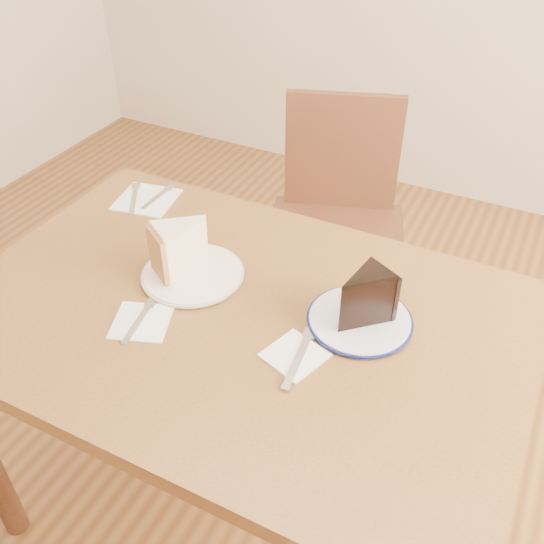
# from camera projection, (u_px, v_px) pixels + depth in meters

# --- Properties ---
(ground) EXTENTS (4.00, 4.00, 0.00)m
(ground) POSITION_uv_depth(u_px,v_px,m) (246.00, 506.00, 1.74)
(ground) COLOR #4F2F15
(ground) RESTS_ON ground
(table) EXTENTS (1.20, 0.80, 0.75)m
(table) POSITION_uv_depth(u_px,v_px,m) (238.00, 344.00, 1.34)
(table) COLOR #492D13
(table) RESTS_ON ground
(chair_far) EXTENTS (0.56, 0.56, 0.89)m
(chair_far) POSITION_uv_depth(u_px,v_px,m) (336.00, 225.00, 1.99)
(chair_far) COLOR #351A10
(chair_far) RESTS_ON ground
(plate_cream) EXTENTS (0.22, 0.22, 0.01)m
(plate_cream) POSITION_uv_depth(u_px,v_px,m) (193.00, 274.00, 1.36)
(plate_cream) COLOR white
(plate_cream) RESTS_ON table
(plate_navy) EXTENTS (0.21, 0.21, 0.01)m
(plate_navy) POSITION_uv_depth(u_px,v_px,m) (360.00, 320.00, 1.24)
(plate_navy) COLOR white
(plate_navy) RESTS_ON table
(carrot_cake) EXTENTS (0.13, 0.14, 0.11)m
(carrot_cake) POSITION_uv_depth(u_px,v_px,m) (184.00, 247.00, 1.34)
(carrot_cake) COLOR white
(carrot_cake) RESTS_ON plate_cream
(chocolate_cake) EXTENTS (0.12, 0.13, 0.11)m
(chocolate_cake) POSITION_uv_depth(u_px,v_px,m) (361.00, 302.00, 1.20)
(chocolate_cake) COLOR black
(chocolate_cake) RESTS_ON plate_navy
(napkin_cream) EXTENTS (0.15, 0.15, 0.00)m
(napkin_cream) POSITION_uv_depth(u_px,v_px,m) (141.00, 322.00, 1.25)
(napkin_cream) COLOR white
(napkin_cream) RESTS_ON table
(napkin_navy) EXTENTS (0.13, 0.13, 0.00)m
(napkin_navy) POSITION_uv_depth(u_px,v_px,m) (294.00, 355.00, 1.17)
(napkin_navy) COLOR white
(napkin_navy) RESTS_ON table
(napkin_spare) EXTENTS (0.17, 0.17, 0.00)m
(napkin_spare) POSITION_uv_depth(u_px,v_px,m) (146.00, 200.00, 1.62)
(napkin_spare) COLOR white
(napkin_spare) RESTS_ON table
(fork_cream) EXTENTS (0.04, 0.14, 0.00)m
(fork_cream) POSITION_uv_depth(u_px,v_px,m) (139.00, 321.00, 1.24)
(fork_cream) COLOR silver
(fork_cream) RESTS_ON napkin_cream
(knife_navy) EXTENTS (0.04, 0.17, 0.00)m
(knife_navy) POSITION_uv_depth(u_px,v_px,m) (299.00, 358.00, 1.16)
(knife_navy) COLOR silver
(knife_navy) RESTS_ON napkin_navy
(fork_spare) EXTENTS (0.02, 0.14, 0.00)m
(fork_spare) POSITION_uv_depth(u_px,v_px,m) (158.00, 197.00, 1.63)
(fork_spare) COLOR silver
(fork_spare) RESTS_ON napkin_spare
(knife_spare) EXTENTS (0.10, 0.14, 0.00)m
(knife_spare) POSITION_uv_depth(u_px,v_px,m) (134.00, 199.00, 1.62)
(knife_spare) COLOR silver
(knife_spare) RESTS_ON napkin_spare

